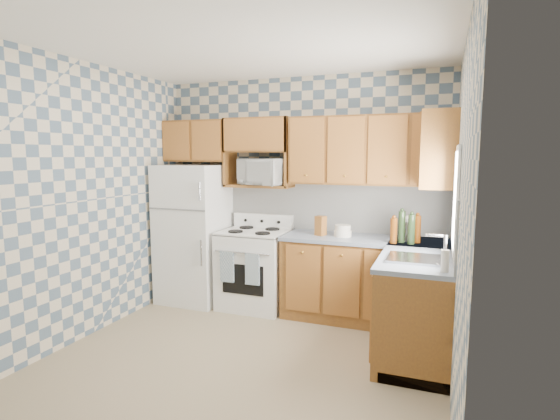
# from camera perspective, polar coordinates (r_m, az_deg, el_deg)

# --- Properties ---
(floor) EXTENTS (3.40, 3.40, 0.00)m
(floor) POSITION_cam_1_polar(r_m,az_deg,el_deg) (4.11, -4.58, -18.83)
(floor) COLOR #8F7B5F
(floor) RESTS_ON ground
(back_wall) EXTENTS (3.40, 0.02, 2.70)m
(back_wall) POSITION_cam_1_polar(r_m,az_deg,el_deg) (5.20, 2.78, 2.22)
(back_wall) COLOR slate
(back_wall) RESTS_ON ground
(right_wall) EXTENTS (0.02, 3.20, 2.70)m
(right_wall) POSITION_cam_1_polar(r_m,az_deg,el_deg) (3.37, 22.37, -1.06)
(right_wall) COLOR slate
(right_wall) RESTS_ON ground
(backsplash_back) EXTENTS (2.60, 0.02, 0.56)m
(backsplash_back) POSITION_cam_1_polar(r_m,az_deg,el_deg) (5.10, 7.02, 0.38)
(backsplash_back) COLOR white
(backsplash_back) RESTS_ON back_wall
(backsplash_right) EXTENTS (0.02, 1.60, 0.56)m
(backsplash_right) POSITION_cam_1_polar(r_m,az_deg,el_deg) (4.18, 21.82, -1.59)
(backsplash_right) COLOR white
(backsplash_right) RESTS_ON right_wall
(refrigerator) EXTENTS (0.75, 0.70, 1.68)m
(refrigerator) POSITION_cam_1_polar(r_m,az_deg,el_deg) (5.49, -11.20, -3.02)
(refrigerator) COLOR white
(refrigerator) RESTS_ON floor
(stove_body) EXTENTS (0.76, 0.65, 0.90)m
(stove_body) POSITION_cam_1_polar(r_m,az_deg,el_deg) (5.22, -3.35, -7.80)
(stove_body) COLOR white
(stove_body) RESTS_ON floor
(cooktop) EXTENTS (0.76, 0.65, 0.02)m
(cooktop) POSITION_cam_1_polar(r_m,az_deg,el_deg) (5.13, -3.39, -2.88)
(cooktop) COLOR silver
(cooktop) RESTS_ON stove_body
(backguard) EXTENTS (0.76, 0.08, 0.17)m
(backguard) POSITION_cam_1_polar(r_m,az_deg,el_deg) (5.36, -2.20, -1.40)
(backguard) COLOR white
(backguard) RESTS_ON cooktop
(dish_towel_left) EXTENTS (0.17, 0.02, 0.35)m
(dish_towel_left) POSITION_cam_1_polar(r_m,az_deg,el_deg) (4.97, -6.93, -7.36)
(dish_towel_left) COLOR navy
(dish_towel_left) RESTS_ON stove_body
(dish_towel_right) EXTENTS (0.17, 0.02, 0.35)m
(dish_towel_right) POSITION_cam_1_polar(r_m,az_deg,el_deg) (4.84, -3.63, -7.73)
(dish_towel_right) COLOR navy
(dish_towel_right) RESTS_ON stove_body
(base_cabinets_back) EXTENTS (1.75, 0.60, 0.88)m
(base_cabinets_back) POSITION_cam_1_polar(r_m,az_deg,el_deg) (4.89, 10.97, -9.10)
(base_cabinets_back) COLOR brown
(base_cabinets_back) RESTS_ON floor
(base_cabinets_right) EXTENTS (0.60, 1.60, 0.88)m
(base_cabinets_right) POSITION_cam_1_polar(r_m,az_deg,el_deg) (4.36, 17.45, -11.35)
(base_cabinets_right) COLOR brown
(base_cabinets_right) RESTS_ON floor
(countertop_back) EXTENTS (1.77, 0.63, 0.04)m
(countertop_back) POSITION_cam_1_polar(r_m,az_deg,el_deg) (4.78, 11.09, -3.81)
(countertop_back) COLOR slate
(countertop_back) RESTS_ON base_cabinets_back
(countertop_right) EXTENTS (0.63, 1.60, 0.04)m
(countertop_right) POSITION_cam_1_polar(r_m,az_deg,el_deg) (4.24, 17.62, -5.43)
(countertop_right) COLOR slate
(countertop_right) RESTS_ON base_cabinets_right
(upper_cabinets_back) EXTENTS (1.75, 0.33, 0.74)m
(upper_cabinets_back) POSITION_cam_1_polar(r_m,az_deg,el_deg) (4.83, 11.65, 7.63)
(upper_cabinets_back) COLOR brown
(upper_cabinets_back) RESTS_ON back_wall
(upper_cabinets_fridge) EXTENTS (0.82, 0.33, 0.50)m
(upper_cabinets_fridge) POSITION_cam_1_polar(r_m,az_deg,el_deg) (5.57, -10.61, 8.82)
(upper_cabinets_fridge) COLOR brown
(upper_cabinets_fridge) RESTS_ON back_wall
(upper_cabinets_right) EXTENTS (0.33, 0.70, 0.74)m
(upper_cabinets_right) POSITION_cam_1_polar(r_m,az_deg,el_deg) (4.58, 20.15, 7.37)
(upper_cabinets_right) COLOR brown
(upper_cabinets_right) RESTS_ON right_wall
(microwave_shelf) EXTENTS (0.80, 0.33, 0.03)m
(microwave_shelf) POSITION_cam_1_polar(r_m,az_deg,el_deg) (5.21, -2.71, 3.16)
(microwave_shelf) COLOR brown
(microwave_shelf) RESTS_ON back_wall
(microwave) EXTENTS (0.64, 0.51, 0.31)m
(microwave) POSITION_cam_1_polar(r_m,az_deg,el_deg) (5.13, -2.05, 5.00)
(microwave) COLOR white
(microwave) RESTS_ON microwave_shelf
(sink) EXTENTS (0.48, 0.40, 0.03)m
(sink) POSITION_cam_1_polar(r_m,az_deg,el_deg) (3.89, 17.43, -6.16)
(sink) COLOR #B7B7BC
(sink) RESTS_ON countertop_right
(window) EXTENTS (0.02, 0.66, 0.86)m
(window) POSITION_cam_1_polar(r_m,az_deg,el_deg) (3.80, 22.02, 1.37)
(window) COLOR silver
(window) RESTS_ON right_wall
(bottle_0) EXTENTS (0.07, 0.07, 0.32)m
(bottle_0) POSITION_cam_1_polar(r_m,az_deg,el_deg) (4.59, 15.60, -2.12)
(bottle_0) COLOR black
(bottle_0) RESTS_ON countertop_back
(bottle_1) EXTENTS (0.07, 0.07, 0.30)m
(bottle_1) POSITION_cam_1_polar(r_m,az_deg,el_deg) (4.52, 16.79, -2.43)
(bottle_1) COLOR black
(bottle_1) RESTS_ON countertop_back
(bottle_2) EXTENTS (0.07, 0.07, 0.28)m
(bottle_2) POSITION_cam_1_polar(r_m,az_deg,el_deg) (4.62, 17.49, -2.39)
(bottle_2) COLOR #572909
(bottle_2) RESTS_ON countertop_back
(bottle_3) EXTENTS (0.07, 0.07, 0.26)m
(bottle_3) POSITION_cam_1_polar(r_m,az_deg,el_deg) (4.52, 14.61, -2.63)
(bottle_3) COLOR #572909
(bottle_3) RESTS_ON countertop_back
(knife_block) EXTENTS (0.13, 0.13, 0.21)m
(knife_block) POSITION_cam_1_polar(r_m,az_deg,el_deg) (4.83, 5.33, -2.06)
(knife_block) COLOR brown
(knife_block) RESTS_ON countertop_back
(electric_kettle) EXTENTS (0.16, 0.16, 0.20)m
(electric_kettle) POSITION_cam_1_polar(r_m,az_deg,el_deg) (4.71, 16.32, -2.62)
(electric_kettle) COLOR white
(electric_kettle) RESTS_ON countertop_back
(food_containers) EXTENTS (0.19, 0.19, 0.13)m
(food_containers) POSITION_cam_1_polar(r_m,az_deg,el_deg) (4.80, 8.20, -2.69)
(food_containers) COLOR beige
(food_containers) RESTS_ON countertop_back
(soap_bottle) EXTENTS (0.06, 0.06, 0.17)m
(soap_bottle) POSITION_cam_1_polar(r_m,az_deg,el_deg) (3.55, 20.74, -6.26)
(soap_bottle) COLOR beige
(soap_bottle) RESTS_ON countertop_right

